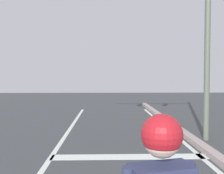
{
  "coord_description": "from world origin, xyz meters",
  "views": [
    {
      "loc": [
        0.63,
        2.05,
        1.82
      ],
      "look_at": [
        0.77,
        7.26,
        1.59
      ],
      "focal_mm": 41.62,
      "sensor_mm": 36.0,
      "label": 1
    }
  ],
  "objects": [
    {
      "name": "traffic_signal_mast",
      "position": [
        2.24,
        9.28,
        3.71
      ],
      "size": [
        4.78,
        0.34,
        5.28
      ],
      "color": "#5D6555",
      "rests_on": "ground"
    },
    {
      "name": "stop_bar",
      "position": [
        1.17,
        7.78,
        0.0
      ],
      "size": [
        3.51,
        0.4,
        0.01
      ],
      "primitive_type": "cube",
      "color": "silver",
      "rests_on": "ground"
    }
  ]
}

